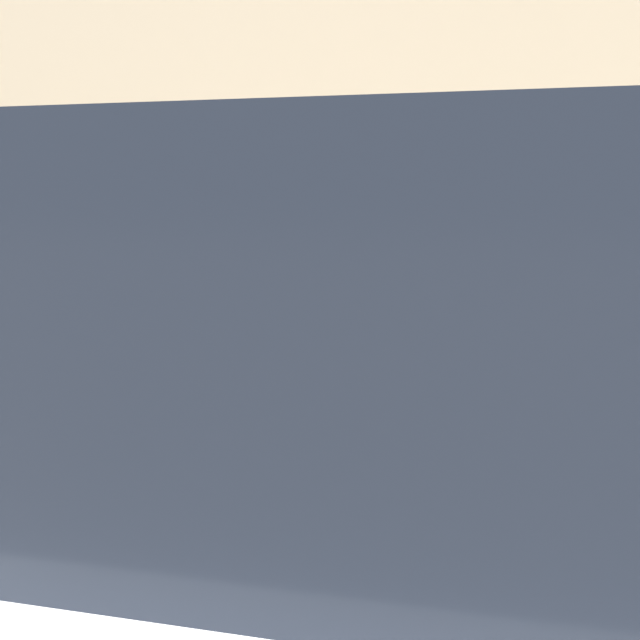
# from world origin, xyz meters

# --- Properties ---
(sidewalk) EXTENTS (24.00, 2.80, 0.11)m
(sidewalk) POSITION_xyz_m (0.00, 2.20, 0.06)
(sidewalk) COLOR #ADAAA3
(sidewalk) RESTS_ON ground_plane
(building_facade) EXTENTS (24.00, 0.30, 5.30)m
(building_facade) POSITION_xyz_m (0.00, 4.87, 2.65)
(building_facade) COLOR tan
(building_facade) RESTS_ON ground_plane
(parking_meter) EXTENTS (0.18, 0.13, 1.50)m
(parking_meter) POSITION_xyz_m (0.32, 1.27, 1.21)
(parking_meter) COLOR slate
(parking_meter) RESTS_ON sidewalk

